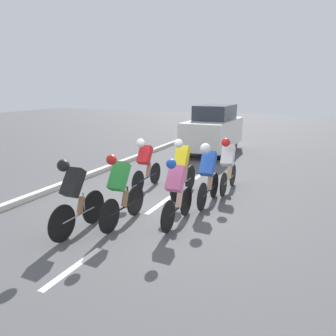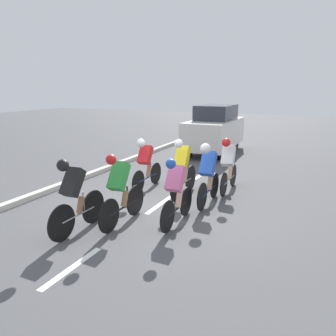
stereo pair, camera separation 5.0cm
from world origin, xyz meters
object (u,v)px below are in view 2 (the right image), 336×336
cyclist_yellow (183,167)px  cyclist_green (120,188)px  cyclist_black (74,194)px  cyclist_blue (208,172)px  cyclist_white (228,163)px  cyclist_pink (176,190)px  cyclist_red (146,162)px  support_car (215,129)px

cyclist_yellow → cyclist_green: bearing=77.7°
cyclist_black → cyclist_green: size_ratio=0.97×
cyclist_blue → cyclist_yellow: cyclist_blue is taller
cyclist_green → cyclist_white: bearing=-115.1°
cyclist_pink → cyclist_yellow: cyclist_yellow is taller
cyclist_blue → cyclist_pink: (0.23, 1.41, -0.07)m
cyclist_pink → cyclist_blue: bearing=-99.4°
cyclist_red → cyclist_yellow: 1.19m
cyclist_black → cyclist_green: 0.92m
cyclist_yellow → support_car: support_car is taller
cyclist_white → cyclist_red: bearing=19.0°
cyclist_green → cyclist_pink: (-1.05, -0.47, -0.04)m
cyclist_red → cyclist_white: size_ratio=1.00×
cyclist_pink → cyclist_red: bearing=-47.5°
cyclist_red → support_car: bearing=-91.7°
cyclist_black → support_car: support_car is taller
cyclist_green → cyclist_white: cyclist_green is taller
cyclist_red → cyclist_black: 3.09m
cyclist_white → cyclist_yellow: bearing=42.5°
cyclist_pink → support_car: size_ratio=0.41×
cyclist_black → cyclist_green: bearing=-128.8°
cyclist_red → support_car: size_ratio=0.42×
cyclist_black → support_car: size_ratio=0.41×
cyclist_green → cyclist_yellow: (-0.48, -2.22, 0.01)m
cyclist_red → cyclist_white: (-2.15, -0.74, 0.02)m
cyclist_blue → cyclist_pink: 1.43m
cyclist_yellow → support_car: (1.00, -6.16, 0.23)m
cyclist_black → cyclist_yellow: (-1.06, -2.94, 0.00)m
cyclist_red → cyclist_white: cyclist_white is taller
cyclist_blue → cyclist_green: cyclist_blue is taller
cyclist_pink → cyclist_yellow: size_ratio=0.95×
cyclist_black → cyclist_blue: bearing=-125.6°
cyclist_black → cyclist_white: (-2.04, -3.83, 0.01)m
cyclist_black → support_car: bearing=-90.4°
cyclist_black → cyclist_white: cyclist_black is taller
cyclist_black → cyclist_yellow: 3.12m
cyclist_blue → cyclist_black: cyclist_blue is taller
cyclist_pink → cyclist_black: bearing=36.3°
cyclist_green → cyclist_pink: 1.15m
cyclist_red → cyclist_yellow: size_ratio=0.98×
cyclist_green → cyclist_white: size_ratio=1.02×
cyclist_white → cyclist_yellow: 1.32m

